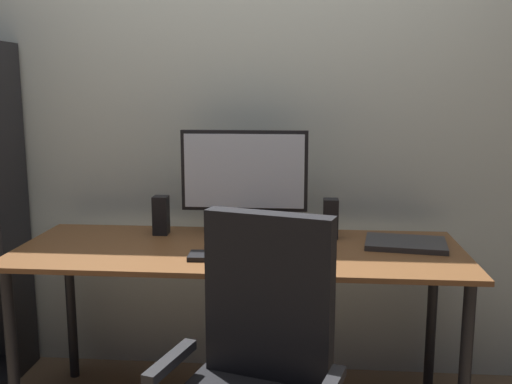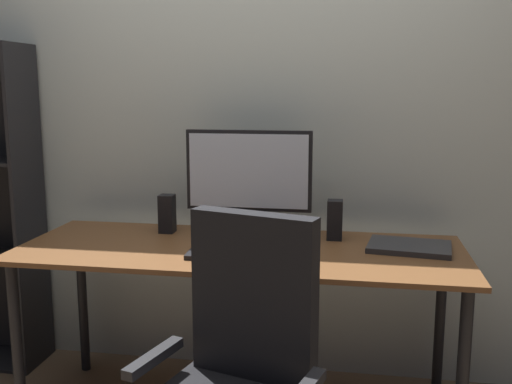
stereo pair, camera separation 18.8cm
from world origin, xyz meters
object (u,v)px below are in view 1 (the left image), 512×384
Objects in this scene: laptop at (406,243)px; desk at (239,266)px; mouse at (292,256)px; speaker_right at (331,218)px; speaker_left at (161,215)px; monitor at (245,176)px; coffee_mug at (264,236)px; keyboard at (227,256)px.

desk is at bearing -164.82° from laptop.
mouse reaches higher than laptop.
laptop is at bearing -19.93° from speaker_right.
speaker_left is (-0.58, 0.35, 0.07)m from mouse.
monitor is at bearing 1.22° from speaker_left.
monitor is at bearing 118.46° from coffee_mug.
keyboard is at bearing -95.06° from monitor.
monitor reaches higher than laptop.
coffee_mug is (0.13, 0.18, 0.04)m from keyboard.
laptop is 1.88× the size of speaker_right.
mouse is 0.39m from speaker_right.
monitor is at bearing 178.23° from laptop.
coffee_mug is 0.54× the size of speaker_right.
speaker_right is (0.28, 0.17, 0.04)m from coffee_mug.
speaker_left is at bearing -178.78° from monitor.
keyboard is 0.91× the size of laptop.
desk is at bearing 130.70° from mouse.
speaker_right reaches higher than keyboard.
speaker_left reaches higher than coffee_mug.
keyboard is at bearing 165.99° from mouse.
laptop is at bearing 15.19° from mouse.
laptop is at bearing 5.61° from coffee_mug.
desk is at bearing 77.39° from keyboard.
speaker_right is (0.74, 0.00, 0.00)m from speaker_left.
desk is 10.56× the size of speaker_right.
laptop is 1.88× the size of speaker_left.
speaker_left is (-1.04, 0.11, 0.07)m from laptop.
mouse is at bearing -36.55° from desk.
speaker_left and speaker_right have the same top height.
speaker_left is 1.00× the size of speaker_right.
coffee_mug reaches higher than laptop.
desk is 6.19× the size of keyboard.
monitor is at bearing 107.85° from mouse.
desk is 10.56× the size of speaker_left.
monitor is 0.41m from speaker_left.
keyboard reaches higher than desk.
desk is 0.45m from speaker_left.
speaker_right reaches higher than desk.
desk is at bearing -164.54° from coffee_mug.
keyboard is 1.71× the size of speaker_left.
laptop is 0.33m from speaker_right.
coffee_mug is at bearing -166.26° from laptop.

